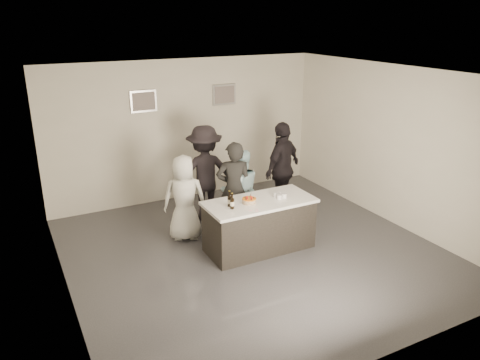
{
  "coord_description": "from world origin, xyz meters",
  "views": [
    {
      "loc": [
        -3.51,
        -6.23,
        3.85
      ],
      "look_at": [
        0.0,
        0.5,
        1.15
      ],
      "focal_mm": 35.0,
      "sensor_mm": 36.0,
      "label": 1
    }
  ],
  "objects_px": {
    "person_guest_back": "(205,173)",
    "bar_counter": "(259,225)",
    "cake": "(249,201)",
    "beer_bottle_a": "(229,199)",
    "person_main_blue": "(240,190)",
    "person_guest_right": "(282,168)",
    "person_guest_left": "(184,198)",
    "beer_bottle_b": "(232,201)",
    "person_main_black": "(234,189)"
  },
  "relations": [
    {
      "from": "beer_bottle_a",
      "to": "beer_bottle_b",
      "type": "height_order",
      "value": "same"
    },
    {
      "from": "cake",
      "to": "person_guest_right",
      "type": "relative_size",
      "value": 0.13
    },
    {
      "from": "person_main_blue",
      "to": "person_guest_back",
      "type": "bearing_deg",
      "value": -57.94
    },
    {
      "from": "person_main_blue",
      "to": "person_guest_left",
      "type": "height_order",
      "value": "person_main_blue"
    },
    {
      "from": "person_main_black",
      "to": "beer_bottle_a",
      "type": "bearing_deg",
      "value": 79.59
    },
    {
      "from": "person_main_black",
      "to": "person_guest_back",
      "type": "distance_m",
      "value": 0.94
    },
    {
      "from": "person_guest_left",
      "to": "person_guest_back",
      "type": "distance_m",
      "value": 0.96
    },
    {
      "from": "cake",
      "to": "person_guest_back",
      "type": "bearing_deg",
      "value": 92.78
    },
    {
      "from": "person_main_black",
      "to": "person_guest_right",
      "type": "distance_m",
      "value": 1.39
    },
    {
      "from": "bar_counter",
      "to": "cake",
      "type": "xyz_separation_m",
      "value": [
        -0.21,
        -0.01,
        0.49
      ]
    },
    {
      "from": "bar_counter",
      "to": "person_main_black",
      "type": "distance_m",
      "value": 0.84
    },
    {
      "from": "person_main_blue",
      "to": "person_guest_left",
      "type": "xyz_separation_m",
      "value": [
        -1.05,
        0.13,
        -0.0
      ]
    },
    {
      "from": "person_guest_back",
      "to": "bar_counter",
      "type": "bearing_deg",
      "value": 111.32
    },
    {
      "from": "cake",
      "to": "person_guest_left",
      "type": "bearing_deg",
      "value": 127.64
    },
    {
      "from": "person_main_black",
      "to": "person_main_blue",
      "type": "height_order",
      "value": "person_main_black"
    },
    {
      "from": "person_main_black",
      "to": "person_guest_right",
      "type": "height_order",
      "value": "person_guest_right"
    },
    {
      "from": "beer_bottle_b",
      "to": "person_guest_right",
      "type": "distance_m",
      "value": 2.16
    },
    {
      "from": "person_main_black",
      "to": "bar_counter",
      "type": "bearing_deg",
      "value": 121.06
    },
    {
      "from": "beer_bottle_a",
      "to": "person_main_blue",
      "type": "distance_m",
      "value": 1.08
    },
    {
      "from": "person_main_blue",
      "to": "cake",
      "type": "bearing_deg",
      "value": 78.84
    },
    {
      "from": "cake",
      "to": "beer_bottle_a",
      "type": "xyz_separation_m",
      "value": [
        -0.35,
        0.03,
        0.09
      ]
    },
    {
      "from": "bar_counter",
      "to": "beer_bottle_b",
      "type": "relative_size",
      "value": 7.15
    },
    {
      "from": "beer_bottle_b",
      "to": "person_main_blue",
      "type": "bearing_deg",
      "value": 55.79
    },
    {
      "from": "person_main_black",
      "to": "person_guest_left",
      "type": "relative_size",
      "value": 1.13
    },
    {
      "from": "person_main_blue",
      "to": "person_guest_right",
      "type": "xyz_separation_m",
      "value": [
        1.11,
        0.32,
        0.17
      ]
    },
    {
      "from": "person_main_black",
      "to": "person_main_blue",
      "type": "relative_size",
      "value": 1.13
    },
    {
      "from": "bar_counter",
      "to": "person_guest_left",
      "type": "bearing_deg",
      "value": 134.66
    },
    {
      "from": "cake",
      "to": "person_guest_back",
      "type": "distance_m",
      "value": 1.65
    },
    {
      "from": "person_guest_back",
      "to": "person_guest_left",
      "type": "bearing_deg",
      "value": 55.3
    },
    {
      "from": "person_guest_left",
      "to": "person_guest_back",
      "type": "xyz_separation_m",
      "value": [
        0.68,
        0.66,
        0.16
      ]
    },
    {
      "from": "person_guest_left",
      "to": "bar_counter",
      "type": "bearing_deg",
      "value": 156.15
    },
    {
      "from": "cake",
      "to": "beer_bottle_b",
      "type": "bearing_deg",
      "value": -167.17
    },
    {
      "from": "cake",
      "to": "beer_bottle_a",
      "type": "relative_size",
      "value": 0.91
    },
    {
      "from": "person_guest_left",
      "to": "beer_bottle_a",
      "type": "bearing_deg",
      "value": 134.81
    },
    {
      "from": "person_guest_right",
      "to": "person_guest_left",
      "type": "bearing_deg",
      "value": -21.44
    },
    {
      "from": "cake",
      "to": "person_guest_right",
      "type": "distance_m",
      "value": 1.83
    },
    {
      "from": "person_main_black",
      "to": "person_guest_back",
      "type": "bearing_deg",
      "value": -58.29
    },
    {
      "from": "bar_counter",
      "to": "beer_bottle_a",
      "type": "relative_size",
      "value": 7.15
    },
    {
      "from": "person_main_black",
      "to": "person_guest_back",
      "type": "xyz_separation_m",
      "value": [
        -0.17,
        0.93,
        0.06
      ]
    },
    {
      "from": "person_main_black",
      "to": "person_guest_back",
      "type": "relative_size",
      "value": 0.94
    },
    {
      "from": "beer_bottle_a",
      "to": "person_main_blue",
      "type": "relative_size",
      "value": 0.17
    },
    {
      "from": "person_main_blue",
      "to": "beer_bottle_b",
      "type": "bearing_deg",
      "value": 62.96
    },
    {
      "from": "cake",
      "to": "person_main_black",
      "type": "xyz_separation_m",
      "value": [
        0.09,
        0.72,
        -0.05
      ]
    },
    {
      "from": "beer_bottle_b",
      "to": "person_main_black",
      "type": "height_order",
      "value": "person_main_black"
    },
    {
      "from": "beer_bottle_b",
      "to": "person_guest_left",
      "type": "relative_size",
      "value": 0.17
    },
    {
      "from": "cake",
      "to": "person_guest_right",
      "type": "bearing_deg",
      "value": 40.13
    },
    {
      "from": "beer_bottle_a",
      "to": "person_guest_right",
      "type": "relative_size",
      "value": 0.14
    },
    {
      "from": "person_guest_left",
      "to": "person_guest_right",
      "type": "height_order",
      "value": "person_guest_right"
    },
    {
      "from": "bar_counter",
      "to": "person_guest_right",
      "type": "relative_size",
      "value": 0.98
    },
    {
      "from": "beer_bottle_a",
      "to": "person_main_black",
      "type": "xyz_separation_m",
      "value": [
        0.44,
        0.7,
        -0.15
      ]
    }
  ]
}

